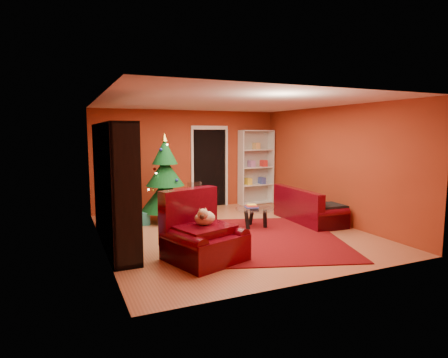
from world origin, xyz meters
name	(u,v)px	position (x,y,z in m)	size (l,w,h in m)	color
floor	(232,234)	(0.00, 0.00, -0.03)	(5.00, 5.50, 0.05)	#A35C3C
ceiling	(232,101)	(0.00, 0.00, 2.62)	(5.00, 5.50, 0.05)	silver
wall_back	(188,160)	(0.00, 2.77, 1.30)	(5.00, 0.05, 2.60)	maroon
wall_left	(99,174)	(-2.52, 0.00, 1.30)	(0.05, 5.50, 2.60)	maroon
wall_right	(333,164)	(2.52, 0.00, 1.30)	(0.05, 5.50, 2.60)	maroon
doorway	(210,168)	(0.60, 2.73, 1.05)	(1.06, 0.60, 2.16)	black
rug	(267,238)	(0.44, -0.64, 0.01)	(2.71, 3.16, 0.02)	#650A0E
media_unit	(113,185)	(-2.27, 0.14, 1.09)	(0.44, 2.84, 2.18)	black
christmas_tree	(165,179)	(-0.97, 1.51, 0.98)	(1.13, 1.13, 2.02)	#0B4118
gift_box_teal	(144,218)	(-1.50, 1.40, 0.14)	(0.28, 0.28, 0.28)	teal
gift_box_green	(171,211)	(-0.70, 2.06, 0.12)	(0.23, 0.23, 0.23)	#235A29
gift_box_red	(167,211)	(-0.78, 2.08, 0.11)	(0.22, 0.22, 0.22)	maroon
white_bookshelf	(256,167)	(1.95, 2.57, 1.04)	(0.99, 0.36, 2.14)	white
armchair	(205,233)	(-1.10, -1.33, 0.45)	(1.14, 1.14, 0.89)	#41030C
dog	(205,218)	(-1.07, -1.27, 0.67)	(0.40, 0.30, 0.29)	beige
sofa	(309,204)	(2.02, 0.16, 0.39)	(1.82, 0.82, 0.78)	#41030C
coffee_table	(254,218)	(0.59, 0.14, 0.22)	(0.83, 0.83, 0.52)	gray
acrylic_chair	(199,202)	(-0.18, 1.45, 0.39)	(0.39, 0.43, 0.77)	#66605B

